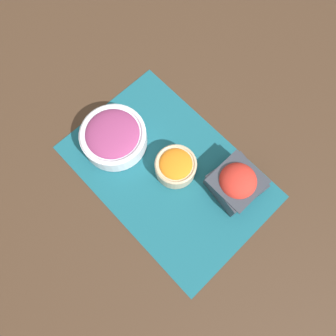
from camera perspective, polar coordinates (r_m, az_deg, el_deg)
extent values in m
plane|color=#422D1E|center=(0.96, 0.00, -0.63)|extent=(3.00, 3.00, 0.00)
cube|color=#195B6B|center=(0.96, 0.00, -0.60)|extent=(0.59, 0.40, 0.00)
cylinder|color=#C6B28E|center=(0.94, 1.33, 0.20)|extent=(0.12, 0.12, 0.05)
torus|color=#C6B28E|center=(0.91, 1.37, 0.72)|extent=(0.12, 0.12, 0.01)
ellipsoid|color=orange|center=(0.91, 1.37, 0.72)|extent=(0.09, 0.09, 0.03)
cylinder|color=silver|center=(0.98, -9.39, 5.23)|extent=(0.19, 0.19, 0.06)
torus|color=silver|center=(0.95, -9.66, 5.92)|extent=(0.19, 0.19, 0.01)
ellipsoid|color=#93386B|center=(0.95, -9.66, 5.92)|extent=(0.16, 0.16, 0.04)
cube|color=#333842|center=(0.93, 11.67, -2.75)|extent=(0.14, 0.14, 0.06)
cube|color=#333842|center=(0.90, 12.08, -2.19)|extent=(0.13, 0.13, 0.00)
ellipsoid|color=red|center=(0.91, 12.05, -2.23)|extent=(0.10, 0.10, 0.07)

